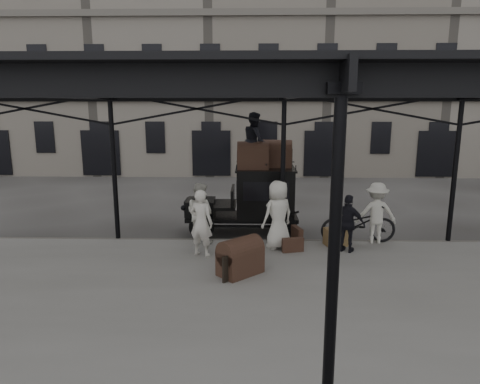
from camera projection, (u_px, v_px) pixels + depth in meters
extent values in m
plane|color=#383533|center=(287.00, 269.00, 11.05)|extent=(120.00, 120.00, 0.00)
cube|color=slate|center=(295.00, 301.00, 9.07)|extent=(28.00, 8.00, 0.15)
cylinder|color=black|center=(283.00, 174.00, 12.57)|extent=(0.14, 0.14, 4.30)
cylinder|color=black|center=(332.00, 284.00, 4.93)|extent=(0.14, 0.14, 4.30)
cube|color=black|center=(284.00, 93.00, 12.10)|extent=(22.00, 0.10, 0.45)
cube|color=black|center=(342.00, 76.00, 4.46)|extent=(22.00, 0.10, 0.45)
cube|color=black|center=(299.00, 80.00, 8.44)|extent=(22.50, 9.00, 0.08)
cube|color=silver|center=(299.00, 76.00, 8.42)|extent=(18.00, 7.00, 0.04)
cube|color=slate|center=(266.00, 59.00, 27.25)|extent=(64.00, 8.00, 14.00)
cylinder|color=black|center=(202.00, 227.00, 13.40)|extent=(0.80, 0.10, 0.80)
cylinder|color=black|center=(206.00, 215.00, 14.81)|extent=(0.80, 0.10, 0.80)
cylinder|color=black|center=(285.00, 228.00, 13.34)|extent=(0.80, 0.10, 0.80)
cylinder|color=black|center=(281.00, 216.00, 14.75)|extent=(0.80, 0.10, 0.80)
cube|color=black|center=(242.00, 217.00, 14.05)|extent=(3.60, 1.25, 0.12)
cube|color=black|center=(201.00, 208.00, 14.02)|extent=(0.90, 1.00, 0.55)
cube|color=black|center=(187.00, 207.00, 14.03)|extent=(0.06, 0.70, 0.55)
cube|color=black|center=(225.00, 205.00, 13.98)|extent=(0.70, 1.30, 0.10)
cube|color=black|center=(265.00, 193.00, 13.86)|extent=(1.80, 1.45, 1.55)
cube|color=black|center=(266.00, 192.00, 13.11)|extent=(1.40, 0.02, 0.60)
cube|color=black|center=(265.00, 169.00, 13.70)|extent=(1.90, 1.55, 0.06)
imported|color=silver|center=(201.00, 223.00, 11.45)|extent=(0.78, 0.65, 1.82)
imported|color=beige|center=(200.00, 213.00, 12.59)|extent=(1.09, 1.03, 1.78)
imported|color=beige|center=(278.00, 215.00, 12.04)|extent=(1.14, 1.03, 1.95)
imported|color=black|center=(348.00, 224.00, 11.75)|extent=(1.02, 0.82, 1.62)
imported|color=beige|center=(376.00, 213.00, 12.53)|extent=(1.20, 0.73, 1.80)
imported|color=black|center=(358.00, 223.00, 12.61)|extent=(2.25, 0.88, 1.16)
imported|color=black|center=(255.00, 140.00, 13.43)|extent=(0.78, 0.94, 1.76)
cube|color=olive|center=(336.00, 237.00, 12.41)|extent=(0.70, 0.59, 0.50)
cube|color=#41281E|center=(297.00, 234.00, 12.72)|extent=(0.32, 0.62, 0.45)
cube|color=#41281E|center=(293.00, 245.00, 11.85)|extent=(0.62, 0.29, 0.40)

